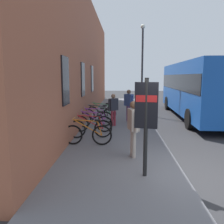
% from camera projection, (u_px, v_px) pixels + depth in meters
% --- Properties ---
extents(ground, '(60.00, 60.00, 0.00)m').
position_uv_depth(ground, '(173.00, 127.00, 11.84)').
color(ground, '#2D2D30').
extents(sidewalk_pavement, '(24.00, 3.50, 0.12)m').
position_uv_depth(sidewalk_pavement, '(119.00, 118.00, 13.92)').
color(sidewalk_pavement, slate).
rests_on(sidewalk_pavement, ground).
extents(station_facade, '(22.00, 0.65, 7.14)m').
position_uv_depth(station_facade, '(87.00, 60.00, 14.45)').
color(station_facade, '#9E563D').
rests_on(station_facade, ground).
extents(bicycle_by_door, '(0.48, 1.77, 0.97)m').
position_uv_depth(bicycle_by_door, '(87.00, 134.00, 8.28)').
color(bicycle_by_door, black).
rests_on(bicycle_by_door, sidewalk_pavement).
extents(bicycle_leaning_wall, '(0.48, 1.76, 0.97)m').
position_uv_depth(bicycle_leaning_wall, '(90.00, 128.00, 9.22)').
color(bicycle_leaning_wall, black).
rests_on(bicycle_leaning_wall, sidewalk_pavement).
extents(bicycle_end_of_row, '(0.48, 1.77, 0.97)m').
position_uv_depth(bicycle_end_of_row, '(93.00, 123.00, 10.21)').
color(bicycle_end_of_row, black).
rests_on(bicycle_end_of_row, sidewalk_pavement).
extents(bicycle_far_end, '(0.61, 1.73, 0.97)m').
position_uv_depth(bicycle_far_end, '(95.00, 119.00, 11.28)').
color(bicycle_far_end, black).
rests_on(bicycle_far_end, sidewalk_pavement).
extents(bicycle_under_window, '(0.48, 1.77, 0.97)m').
position_uv_depth(bicycle_under_window, '(98.00, 115.00, 12.32)').
color(bicycle_under_window, black).
rests_on(bicycle_under_window, sidewalk_pavement).
extents(bicycle_nearest_sign, '(0.56, 1.74, 0.97)m').
position_uv_depth(bicycle_nearest_sign, '(101.00, 112.00, 13.28)').
color(bicycle_nearest_sign, black).
rests_on(bicycle_nearest_sign, sidewalk_pavement).
extents(transit_info_sign, '(0.18, 0.56, 2.40)m').
position_uv_depth(transit_info_sign, '(146.00, 112.00, 5.51)').
color(transit_info_sign, black).
rests_on(transit_info_sign, sidewalk_pavement).
extents(city_bus, '(10.58, 2.90, 3.35)m').
position_uv_depth(city_bus, '(196.00, 87.00, 14.32)').
color(city_bus, '#1951B2').
rests_on(city_bus, ground).
extents(pedestrian_by_facade, '(0.52, 0.52, 1.72)m').
position_uv_depth(pedestrian_by_facade, '(129.00, 102.00, 12.63)').
color(pedestrian_by_facade, '#723F72').
rests_on(pedestrian_by_facade, sidewalk_pavement).
extents(pedestrian_crossing_street, '(0.63, 0.36, 1.71)m').
position_uv_depth(pedestrian_crossing_street, '(133.00, 123.00, 6.93)').
color(pedestrian_crossing_street, '#B2A599').
rests_on(pedestrian_crossing_street, sidewalk_pavement).
extents(pedestrian_near_bus, '(0.46, 0.49, 1.58)m').
position_uv_depth(pedestrian_near_bus, '(113.00, 107.00, 11.38)').
color(pedestrian_near_bus, maroon).
rests_on(pedestrian_near_bus, sidewalk_pavement).
extents(street_lamp, '(0.28, 0.28, 5.66)m').
position_uv_depth(street_lamp, '(142.00, 62.00, 14.91)').
color(street_lamp, '#333338').
rests_on(street_lamp, sidewalk_pavement).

